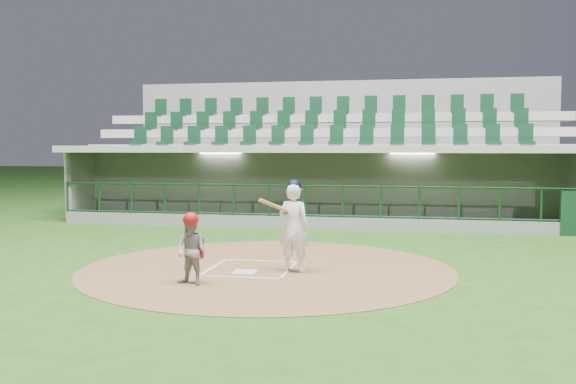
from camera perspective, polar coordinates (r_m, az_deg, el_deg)
name	(u,v)px	position (r m, az deg, el deg)	size (l,w,h in m)	color
ground	(255,266)	(12.77, -2.99, -6.62)	(120.00, 120.00, 0.00)	#204A15
dirt_circle	(267,269)	(12.51, -1.88, -6.81)	(7.20, 7.20, 0.01)	brown
home_plate	(245,272)	(12.10, -3.82, -7.11)	(0.43, 0.43, 0.02)	silver
batter_box_chalk	(251,268)	(12.48, -3.34, -6.79)	(1.55, 1.80, 0.01)	white
dugout_structure	(316,192)	(20.29, 2.49, 0.04)	(16.40, 3.70, 3.00)	slate
seating_deck	(328,173)	(23.30, 3.61, 1.71)	(17.00, 6.72, 5.15)	slate
batter	(294,225)	(12.03, 0.52, -2.99)	(0.88, 0.91, 1.75)	white
catcher	(191,249)	(11.06, -8.59, -5.03)	(0.67, 0.59, 1.25)	gray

